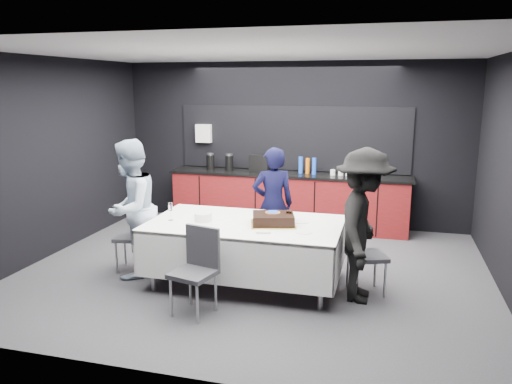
% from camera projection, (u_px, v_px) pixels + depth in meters
% --- Properties ---
extents(ground, '(6.00, 6.00, 0.00)m').
position_uv_depth(ground, '(254.00, 271.00, 6.57)').
color(ground, '#3D3C41').
rests_on(ground, ground).
extents(room_shell, '(6.04, 5.04, 2.82)m').
position_uv_depth(room_shell, '(254.00, 130.00, 6.18)').
color(room_shell, white).
rests_on(room_shell, ground).
extents(kitchenette, '(4.10, 0.64, 2.05)m').
position_uv_depth(kitchenette, '(287.00, 196.00, 8.55)').
color(kitchenette, '#5E0E10').
rests_on(kitchenette, ground).
extents(party_table, '(2.32, 1.32, 0.78)m').
position_uv_depth(party_table, '(245.00, 233.00, 6.06)').
color(party_table, '#99999E').
rests_on(party_table, ground).
extents(cake_assembly, '(0.62, 0.55, 0.17)m').
position_uv_depth(cake_assembly, '(273.00, 219.00, 5.92)').
color(cake_assembly, gold).
rests_on(cake_assembly, party_table).
extents(plate_stack, '(0.22, 0.22, 0.10)m').
position_uv_depth(plate_stack, '(203.00, 217.00, 6.08)').
color(plate_stack, white).
rests_on(plate_stack, party_table).
extents(loose_plate_near, '(0.18, 0.18, 0.01)m').
position_uv_depth(loose_plate_near, '(209.00, 227.00, 5.82)').
color(loose_plate_near, white).
rests_on(loose_plate_near, party_table).
extents(loose_plate_right_a, '(0.20, 0.20, 0.01)m').
position_uv_depth(loose_plate_right_a, '(301.00, 222.00, 6.04)').
color(loose_plate_right_a, white).
rests_on(loose_plate_right_a, party_table).
extents(loose_plate_right_b, '(0.20, 0.20, 0.01)m').
position_uv_depth(loose_plate_right_b, '(304.00, 232.00, 5.62)').
color(loose_plate_right_b, white).
rests_on(loose_plate_right_b, party_table).
extents(loose_plate_far, '(0.20, 0.20, 0.01)m').
position_uv_depth(loose_plate_far, '(264.00, 212.00, 6.48)').
color(loose_plate_far, white).
rests_on(loose_plate_far, party_table).
extents(fork_pile, '(0.18, 0.14, 0.03)m').
position_uv_depth(fork_pile, '(263.00, 232.00, 5.60)').
color(fork_pile, white).
rests_on(fork_pile, party_table).
extents(champagne_flute, '(0.06, 0.06, 0.22)m').
position_uv_depth(champagne_flute, '(170.00, 208.00, 6.08)').
color(champagne_flute, white).
rests_on(champagne_flute, party_table).
extents(chair_left, '(0.49, 0.49, 0.92)m').
position_uv_depth(chair_left, '(138.00, 231.00, 6.53)').
color(chair_left, '#2E2E33').
rests_on(chair_left, ground).
extents(chair_right, '(0.54, 0.54, 0.92)m').
position_uv_depth(chair_right, '(360.00, 249.00, 5.80)').
color(chair_right, '#2E2E33').
rests_on(chair_right, ground).
extents(chair_near, '(0.51, 0.51, 0.92)m').
position_uv_depth(chair_near, '(197.00, 264.00, 5.32)').
color(chair_near, '#2E2E33').
rests_on(chair_near, ground).
extents(person_center, '(0.68, 0.58, 1.59)m').
position_uv_depth(person_center, '(273.00, 204.00, 6.87)').
color(person_center, black).
rests_on(person_center, ground).
extents(person_left, '(0.67, 0.85, 1.75)m').
position_uv_depth(person_left, '(130.00, 209.00, 6.28)').
color(person_left, '#A4B8CE').
rests_on(person_left, ground).
extents(person_right, '(0.69, 1.15, 1.74)m').
position_uv_depth(person_right, '(363.00, 226.00, 5.55)').
color(person_right, black).
rests_on(person_right, ground).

